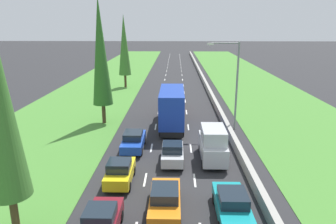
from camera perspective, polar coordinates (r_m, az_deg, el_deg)
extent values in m
plane|color=#28282B|center=(60.33, 1.01, 5.32)|extent=(300.00, 300.00, 0.00)
cube|color=#478433|center=(61.71, -10.87, 5.30)|extent=(14.00, 140.00, 0.04)
cube|color=#478433|center=(61.93, 14.46, 5.12)|extent=(14.00, 140.00, 0.04)
cube|color=#9E9B93|center=(60.50, 6.44, 5.66)|extent=(0.44, 120.00, 0.85)
cube|color=white|center=(23.09, -4.10, -11.98)|extent=(0.14, 2.00, 0.01)
cube|color=white|center=(28.53, -2.98, -6.43)|extent=(0.14, 2.00, 0.01)
cube|color=white|center=(34.15, -2.24, -2.67)|extent=(0.14, 2.00, 0.01)
cube|color=white|center=(39.89, -1.71, 0.01)|extent=(0.14, 2.00, 0.01)
cube|color=white|center=(45.69, -1.31, 2.02)|extent=(0.14, 2.00, 0.01)
cube|color=white|center=(51.54, -1.01, 3.57)|extent=(0.14, 2.00, 0.01)
cube|color=white|center=(57.42, -0.76, 4.81)|extent=(0.14, 2.00, 0.01)
cube|color=white|center=(63.32, -0.56, 5.81)|extent=(0.14, 2.00, 0.01)
cube|color=white|center=(69.24, -0.40, 6.65)|extent=(0.14, 2.00, 0.01)
cube|color=white|center=(75.17, -0.26, 7.35)|extent=(0.14, 2.00, 0.01)
cube|color=white|center=(81.12, -0.14, 7.95)|extent=(0.14, 2.00, 0.01)
cube|color=white|center=(87.06, -0.03, 8.47)|extent=(0.14, 2.00, 0.01)
cube|color=white|center=(93.02, 0.06, 8.92)|extent=(0.14, 2.00, 0.01)
cube|color=white|center=(98.98, 0.14, 9.32)|extent=(0.14, 2.00, 0.01)
cube|color=white|center=(104.95, 0.21, 9.67)|extent=(0.14, 2.00, 0.01)
cube|color=white|center=(110.92, 0.27, 9.98)|extent=(0.14, 2.00, 0.01)
cube|color=white|center=(116.89, 0.33, 10.26)|extent=(0.14, 2.00, 0.01)
cube|color=white|center=(23.04, 4.79, -12.07)|extent=(0.14, 2.00, 0.01)
cube|color=white|center=(28.48, 4.10, -6.48)|extent=(0.14, 2.00, 0.01)
cube|color=white|center=(34.12, 3.65, -2.71)|extent=(0.14, 2.00, 0.01)
cube|color=white|center=(39.86, 3.32, -0.02)|extent=(0.14, 2.00, 0.01)
cube|color=white|center=(45.67, 3.08, 1.99)|extent=(0.14, 2.00, 0.01)
cube|color=white|center=(51.52, 2.89, 3.55)|extent=(0.14, 2.00, 0.01)
cube|color=white|center=(57.40, 2.74, 4.79)|extent=(0.14, 2.00, 0.01)
cube|color=white|center=(63.30, 2.62, 5.80)|extent=(0.14, 2.00, 0.01)
cube|color=white|center=(69.22, 2.52, 6.63)|extent=(0.14, 2.00, 0.01)
cube|color=white|center=(75.16, 2.43, 7.33)|extent=(0.14, 2.00, 0.01)
cube|color=white|center=(81.10, 2.36, 7.93)|extent=(0.14, 2.00, 0.01)
cube|color=white|center=(87.05, 2.30, 8.45)|extent=(0.14, 2.00, 0.01)
cube|color=white|center=(93.01, 2.24, 8.91)|extent=(0.14, 2.00, 0.01)
cube|color=white|center=(98.97, 2.19, 9.30)|extent=(0.14, 2.00, 0.01)
cube|color=white|center=(104.94, 2.15, 9.66)|extent=(0.14, 2.00, 0.01)
cube|color=white|center=(110.91, 2.11, 9.97)|extent=(0.14, 2.00, 0.01)
cube|color=white|center=(116.88, 2.07, 10.25)|extent=(0.14, 2.00, 0.01)
cube|color=maroon|center=(17.77, -11.74, -18.90)|extent=(1.68, 3.90, 0.76)
cube|color=#19232D|center=(17.14, -12.10, -17.53)|extent=(1.52, 1.60, 0.64)
cylinder|color=black|center=(19.12, -13.17, -17.64)|extent=(0.22, 0.64, 0.64)
cylinder|color=black|center=(18.82, -8.45, -17.97)|extent=(0.22, 0.64, 0.64)
cube|color=orange|center=(19.20, -0.54, -15.76)|extent=(1.76, 4.50, 0.72)
cube|color=#19232D|center=(18.74, -0.56, -14.27)|extent=(1.56, 1.90, 0.60)
cylinder|color=black|center=(20.63, -2.70, -14.56)|extent=(0.22, 0.64, 0.64)
cylinder|color=black|center=(20.58, 1.90, -14.62)|extent=(0.22, 0.64, 0.64)
cylinder|color=black|center=(18.27, -3.34, -18.94)|extent=(0.22, 0.64, 0.64)
cylinder|color=black|center=(18.22, 1.97, -19.03)|extent=(0.22, 0.64, 0.64)
cube|color=teal|center=(19.11, 11.35, -16.27)|extent=(1.76, 4.50, 0.72)
cube|color=#19232D|center=(18.65, 11.54, -14.78)|extent=(1.56, 1.90, 0.60)
cylinder|color=black|center=(20.36, 8.32, -15.16)|extent=(0.22, 0.64, 0.64)
cylinder|color=black|center=(20.61, 12.89, -14.99)|extent=(0.22, 0.64, 0.64)
cube|color=silver|center=(25.41, 0.81, -7.55)|extent=(1.68, 3.90, 0.76)
cube|color=#19232D|center=(24.87, 0.81, -6.33)|extent=(1.52, 1.60, 0.64)
cylinder|color=black|center=(26.69, -0.81, -7.27)|extent=(0.22, 0.64, 0.64)
cylinder|color=black|center=(26.68, 2.48, -7.29)|extent=(0.22, 0.64, 0.64)
cylinder|color=black|center=(24.48, -1.02, -9.46)|extent=(0.22, 0.64, 0.64)
cylinder|color=black|center=(24.47, 2.58, -9.48)|extent=(0.22, 0.64, 0.64)
cube|color=yellow|center=(22.63, -8.55, -10.76)|extent=(1.68, 3.90, 0.76)
cube|color=#19232D|center=(22.07, -8.76, -9.47)|extent=(1.52, 1.60, 0.64)
cylinder|color=black|center=(24.00, -9.84, -10.23)|extent=(0.22, 0.64, 0.64)
cylinder|color=black|center=(23.76, -6.18, -10.36)|extent=(0.22, 0.64, 0.64)
cylinder|color=black|center=(21.89, -11.06, -12.96)|extent=(0.22, 0.64, 0.64)
cylinder|color=black|center=(21.63, -7.02, -13.14)|extent=(0.22, 0.64, 0.64)
cube|color=black|center=(34.29, 0.70, -1.55)|extent=(2.20, 9.40, 0.56)
cube|color=maroon|center=(37.37, 0.78, 2.32)|extent=(2.40, 2.20, 2.50)
cube|color=#19389E|center=(32.71, 0.69, 1.12)|extent=(2.44, 7.20, 3.30)
cylinder|color=black|center=(37.56, -0.95, -0.47)|extent=(0.22, 0.64, 0.64)
cylinder|color=black|center=(37.54, 2.47, -0.49)|extent=(0.22, 0.64, 0.64)
cylinder|color=black|center=(32.33, -1.33, -3.14)|extent=(0.22, 0.64, 0.64)
cylinder|color=black|center=(32.30, 2.65, -3.17)|extent=(0.22, 0.64, 0.64)
cylinder|color=black|center=(31.31, -1.42, -3.77)|extent=(0.22, 0.64, 0.64)
cylinder|color=black|center=(31.28, 2.69, -3.80)|extent=(0.22, 0.64, 0.64)
cube|color=red|center=(42.23, 0.63, 1.84)|extent=(1.76, 4.50, 0.72)
cube|color=#19232D|center=(41.93, 0.63, 2.67)|extent=(1.56, 1.90, 0.60)
cylinder|color=black|center=(43.69, -0.40, 1.82)|extent=(0.22, 0.64, 0.64)
cylinder|color=black|center=(43.67, 1.70, 1.81)|extent=(0.22, 0.64, 0.64)
cylinder|color=black|center=(40.98, -0.52, 0.90)|extent=(0.22, 0.64, 0.64)
cylinder|color=black|center=(40.96, 1.72, 0.88)|extent=(0.22, 0.64, 0.64)
cube|color=#1E47B7|center=(28.17, -6.19, -5.32)|extent=(1.76, 4.50, 0.72)
cube|color=#19232D|center=(27.80, -6.27, -4.16)|extent=(1.56, 1.90, 0.60)
cylinder|color=black|center=(29.70, -7.36, -4.99)|extent=(0.22, 0.64, 0.64)
cylinder|color=black|center=(29.50, -4.27, -5.04)|extent=(0.22, 0.64, 0.64)
cylinder|color=black|center=(27.14, -8.23, -7.04)|extent=(0.22, 0.64, 0.64)
cylinder|color=black|center=(26.92, -4.85, -7.12)|extent=(0.22, 0.64, 0.64)
cube|color=silver|center=(25.97, 7.98, -6.42)|extent=(1.90, 4.90, 1.40)
cube|color=silver|center=(25.25, 8.16, -4.04)|extent=(1.80, 3.10, 1.10)
cylinder|color=black|center=(27.55, 5.76, -6.60)|extent=(0.22, 0.64, 0.64)
cylinder|color=black|center=(27.74, 9.37, -6.58)|extent=(0.22, 0.64, 0.64)
cylinder|color=black|center=(24.77, 6.28, -9.24)|extent=(0.22, 0.64, 0.64)
cylinder|color=black|center=(24.98, 10.31, -9.19)|extent=(0.22, 0.64, 0.64)
cylinder|color=#4C3823|center=(19.18, -25.78, -16.05)|extent=(0.40, 0.40, 2.20)
cylinder|color=#4C3823|center=(35.83, -11.41, -0.27)|extent=(0.41, 0.41, 2.20)
cone|color=#2D6623|center=(34.65, -12.01, 10.55)|extent=(2.14, 2.14, 11.32)
cylinder|color=#4C3823|center=(55.92, -7.63, 5.52)|extent=(0.40, 0.40, 2.20)
cone|color=#3D752D|center=(55.21, -7.86, 11.80)|extent=(2.11, 2.11, 10.06)
cylinder|color=gray|center=(32.96, 12.21, 4.40)|extent=(0.20, 0.20, 9.00)
cylinder|color=gray|center=(32.20, 10.16, 12.06)|extent=(2.80, 0.12, 0.12)
cube|color=silver|center=(32.02, 7.62, 11.97)|extent=(0.60, 0.28, 0.20)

